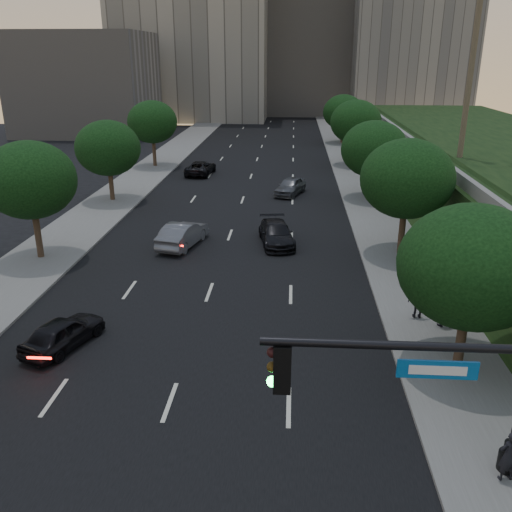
# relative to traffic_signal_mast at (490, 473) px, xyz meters

# --- Properties ---
(road_surface) EXTENTS (16.00, 140.00, 0.02)m
(road_surface) POSITION_rel_traffic_signal_mast_xyz_m (-7.75, 31.77, -3.66)
(road_surface) COLOR black
(road_surface) RESTS_ON ground
(sidewalk_right) EXTENTS (4.50, 140.00, 0.15)m
(sidewalk_right) POSITION_rel_traffic_signal_mast_xyz_m (2.50, 31.77, -3.60)
(sidewalk_right) COLOR slate
(sidewalk_right) RESTS_ON ground
(sidewalk_left) EXTENTS (4.50, 140.00, 0.15)m
(sidewalk_left) POSITION_rel_traffic_signal_mast_xyz_m (-18.00, 31.77, -3.60)
(sidewalk_left) COLOR slate
(sidewalk_left) RESTS_ON ground
(parapet_wall) EXTENTS (0.35, 90.00, 0.70)m
(parapet_wall) POSITION_rel_traffic_signal_mast_xyz_m (5.75, 29.77, 0.68)
(parapet_wall) COLOR slate
(parapet_wall) RESTS_ON embankment
(office_block_left) EXTENTS (26.00, 20.00, 32.00)m
(office_block_left) POSITION_rel_traffic_signal_mast_xyz_m (-21.75, 93.77, 12.33)
(office_block_left) COLOR gray
(office_block_left) RESTS_ON ground
(office_block_mid) EXTENTS (22.00, 18.00, 26.00)m
(office_block_mid) POSITION_rel_traffic_signal_mast_xyz_m (-1.75, 103.77, 9.33)
(office_block_mid) COLOR gray
(office_block_mid) RESTS_ON ground
(office_block_right) EXTENTS (20.00, 22.00, 36.00)m
(office_block_right) POSITION_rel_traffic_signal_mast_xyz_m (16.25, 97.77, 14.33)
(office_block_right) COLOR gray
(office_block_right) RESTS_ON ground
(office_block_filler) EXTENTS (18.00, 16.00, 14.00)m
(office_block_filler) POSITION_rel_traffic_signal_mast_xyz_m (-33.75, 71.77, 3.33)
(office_block_filler) COLOR gray
(office_block_filler) RESTS_ON ground
(tree_right_a) EXTENTS (5.20, 5.20, 6.24)m
(tree_right_a) POSITION_rel_traffic_signal_mast_xyz_m (2.55, 9.77, 0.35)
(tree_right_a) COLOR #38281C
(tree_right_a) RESTS_ON ground
(tree_right_b) EXTENTS (5.20, 5.20, 6.74)m
(tree_right_b) POSITION_rel_traffic_signal_mast_xyz_m (2.55, 21.77, 0.84)
(tree_right_b) COLOR #38281C
(tree_right_b) RESTS_ON ground
(tree_right_c) EXTENTS (5.20, 5.20, 6.24)m
(tree_right_c) POSITION_rel_traffic_signal_mast_xyz_m (2.55, 34.77, 0.35)
(tree_right_c) COLOR #38281C
(tree_right_c) RESTS_ON ground
(tree_right_d) EXTENTS (5.20, 5.20, 6.74)m
(tree_right_d) POSITION_rel_traffic_signal_mast_xyz_m (2.55, 48.77, 0.84)
(tree_right_d) COLOR #38281C
(tree_right_d) RESTS_ON ground
(tree_right_e) EXTENTS (5.20, 5.20, 6.24)m
(tree_right_e) POSITION_rel_traffic_signal_mast_xyz_m (2.55, 63.77, 0.35)
(tree_right_e) COLOR #38281C
(tree_right_e) RESTS_ON ground
(tree_left_b) EXTENTS (5.00, 5.00, 6.71)m
(tree_left_b) POSITION_rel_traffic_signal_mast_xyz_m (-18.05, 19.77, 0.90)
(tree_left_b) COLOR #38281C
(tree_left_b) RESTS_ON ground
(tree_left_c) EXTENTS (5.00, 5.00, 6.34)m
(tree_left_c) POSITION_rel_traffic_signal_mast_xyz_m (-18.05, 32.77, 0.53)
(tree_left_c) COLOR #38281C
(tree_left_c) RESTS_ON ground
(tree_left_d) EXTENTS (5.00, 5.00, 6.71)m
(tree_left_d) POSITION_rel_traffic_signal_mast_xyz_m (-18.05, 46.77, 0.90)
(tree_left_d) COLOR #38281C
(tree_left_d) RESTS_ON ground
(traffic_signal_mast) EXTENTS (5.68, 0.56, 7.00)m
(traffic_signal_mast) POSITION_rel_traffic_signal_mast_xyz_m (0.00, 0.00, 0.00)
(traffic_signal_mast) COLOR black
(traffic_signal_mast) RESTS_ON ground
(sedan_near_left) EXTENTS (2.69, 4.06, 1.28)m
(sedan_near_left) POSITION_rel_traffic_signal_mast_xyz_m (-12.74, 10.16, -3.03)
(sedan_near_left) COLOR black
(sedan_near_left) RESTS_ON ground
(sedan_mid_left) EXTENTS (2.60, 4.81, 1.51)m
(sedan_mid_left) POSITION_rel_traffic_signal_mast_xyz_m (-10.36, 22.53, -2.92)
(sedan_mid_left) COLOR slate
(sedan_mid_left) RESTS_ON ground
(sedan_far_left) EXTENTS (2.64, 4.97, 1.33)m
(sedan_far_left) POSITION_rel_traffic_signal_mast_xyz_m (-12.69, 43.30, -3.01)
(sedan_far_left) COLOR black
(sedan_far_left) RESTS_ON ground
(sedan_near_right) EXTENTS (2.63, 4.86, 1.34)m
(sedan_near_right) POSITION_rel_traffic_signal_mast_xyz_m (-4.69, 23.26, -3.00)
(sedan_near_right) COLOR black
(sedan_near_right) RESTS_ON ground
(sedan_far_right) EXTENTS (2.98, 4.53, 1.43)m
(sedan_far_right) POSITION_rel_traffic_signal_mast_xyz_m (-3.95, 35.88, -2.96)
(sedan_far_right) COLOR #4F5156
(sedan_far_right) RESTS_ON ground
(pedestrian_a) EXTENTS (0.62, 0.47, 1.54)m
(pedestrian_a) POSITION_rel_traffic_signal_mast_xyz_m (2.15, 3.79, -2.75)
(pedestrian_a) COLOR black
(pedestrian_a) RESTS_ON sidewalk_right
(pedestrian_b) EXTENTS (0.91, 0.74, 1.72)m
(pedestrian_b) POSITION_rel_traffic_signal_mast_xyz_m (2.74, 12.74, -2.66)
(pedestrian_b) COLOR black
(pedestrian_b) RESTS_ON sidewalk_right
(pedestrian_c) EXTENTS (0.93, 0.39, 1.57)m
(pedestrian_c) POSITION_rel_traffic_signal_mast_xyz_m (1.82, 13.43, -2.74)
(pedestrian_c) COLOR black
(pedestrian_c) RESTS_ON sidewalk_right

